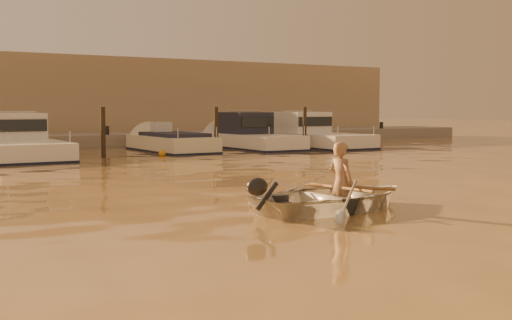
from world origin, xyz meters
TOP-DOWN VIEW (x-y plane):
  - ground_plane at (0.00, 0.00)m, footprint 160.00×160.00m
  - dinghy at (-0.46, -1.08)m, footprint 3.82×2.92m
  - person at (-0.36, -1.07)m, footprint 0.45×0.62m
  - outboard_motor at (-1.95, -1.24)m, footprint 0.94×0.49m
  - oar_port at (-0.21, -1.06)m, footprint 0.71×2.01m
  - oar_starboard at (-0.41, -1.08)m, footprint 0.20×2.10m
  - moored_boat_2 at (-3.02, 16.00)m, footprint 2.67×8.81m
  - moored_boat_3 at (3.67, 16.00)m, footprint 2.23×6.37m
  - moored_boat_4 at (7.89, 16.00)m, footprint 2.37×7.25m
  - moored_boat_5 at (11.21, 16.00)m, footprint 2.70×8.91m
  - piling_2 at (-0.20, 13.80)m, footprint 0.18×0.18m
  - piling_3 at (4.80, 13.80)m, footprint 0.18×0.18m
  - piling_4 at (9.50, 13.80)m, footprint 0.18×0.18m
  - fender_c at (-2.44, 12.77)m, footprint 0.30×0.30m
  - fender_d at (2.22, 13.68)m, footprint 0.30×0.30m
  - fender_e at (7.95, 13.14)m, footprint 0.30×0.30m
  - quay at (0.00, 21.50)m, footprint 52.00×4.00m
  - waterfront_building at (0.00, 27.00)m, footprint 46.00×7.00m

SIDE VIEW (x-z plane):
  - ground_plane at x=0.00m, z-range 0.00..0.00m
  - fender_c at x=-2.44m, z-range -0.05..0.25m
  - fender_d at x=2.22m, z-range -0.05..0.25m
  - fender_e at x=7.95m, z-range -0.05..0.25m
  - quay at x=0.00m, z-range -0.35..0.65m
  - moored_boat_3 at x=3.67m, z-range -0.25..0.70m
  - dinghy at x=-0.46m, z-range -0.12..0.62m
  - outboard_motor at x=-1.95m, z-range -0.07..0.63m
  - oar_port at x=-0.21m, z-range 0.35..0.49m
  - oar_starboard at x=-0.41m, z-range 0.35..0.49m
  - person at x=-0.36m, z-range -0.30..1.31m
  - moored_boat_2 at x=-3.02m, z-range -0.25..1.50m
  - moored_boat_4 at x=7.89m, z-range -0.25..1.50m
  - moored_boat_5 at x=11.21m, z-range -0.25..1.50m
  - piling_2 at x=-0.20m, z-range -0.20..2.00m
  - piling_3 at x=4.80m, z-range -0.20..2.00m
  - piling_4 at x=9.50m, z-range -0.20..2.00m
  - waterfront_building at x=0.00m, z-range 0.00..4.80m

